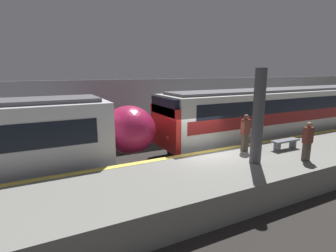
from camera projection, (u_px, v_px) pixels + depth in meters
The scene contains 8 objects.
ground_plane at pixel (205, 172), 12.24m from camera, with size 120.00×120.00×0.00m, color #282623.
platform at pixel (233, 176), 10.44m from camera, with size 40.00×3.88×1.08m.
station_rear_barrier at pixel (152, 111), 17.11m from camera, with size 50.00×0.15×4.15m.
support_pillar_near at pixel (258, 117), 10.08m from camera, with size 0.44×0.44×3.71m.
train_boxy at pixel (277, 116), 16.74m from camera, with size 16.33×3.00×3.57m.
person_waiting at pixel (245, 132), 11.81m from camera, with size 0.38×0.24×1.69m.
person_walking at pixel (307, 141), 10.54m from camera, with size 0.38×0.24×1.60m.
platform_bench at pixel (285, 142), 12.20m from camera, with size 1.50×0.40×0.45m.
Camera 1 is at (-6.77, -9.48, 4.67)m, focal length 28.00 mm.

